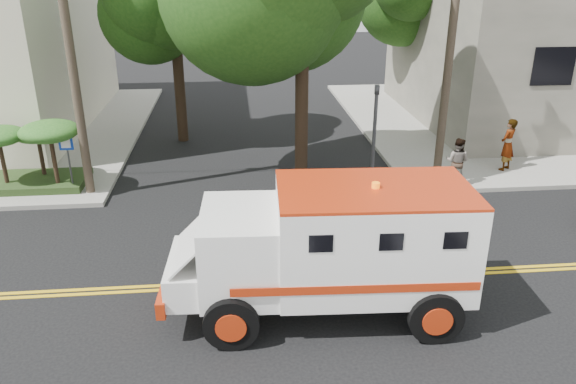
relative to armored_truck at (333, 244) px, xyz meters
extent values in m
plane|color=black|center=(-1.24, 1.31, -1.68)|extent=(100.00, 100.00, 0.00)
cube|color=gray|center=(12.26, 14.81, -1.61)|extent=(17.00, 17.00, 0.15)
cube|color=#656256|center=(13.76, 15.31, 1.47)|extent=(14.00, 12.00, 6.00)
cylinder|color=#382D23|center=(-6.84, 7.31, 2.82)|extent=(0.28, 0.28, 9.00)
cylinder|color=#382D23|center=(5.06, 7.51, 2.82)|extent=(0.28, 0.28, 9.00)
cylinder|color=black|center=(0.26, 7.81, 1.82)|extent=(0.44, 0.44, 7.00)
cylinder|color=black|center=(-4.24, 13.31, 1.12)|extent=(0.44, 0.44, 5.60)
sphere|color=#1A3E10|center=(-4.24, 13.31, 3.92)|extent=(3.92, 3.92, 3.92)
cylinder|color=black|center=(7.26, 17.31, 1.29)|extent=(0.44, 0.44, 5.95)
cylinder|color=#3F3F42|center=(2.56, 6.91, 0.12)|extent=(0.12, 0.12, 3.60)
imported|color=#3F3F42|center=(2.56, 6.91, 1.47)|extent=(0.15, 0.18, 0.90)
cylinder|color=#3F3F42|center=(-7.44, 7.51, -0.68)|extent=(0.06, 0.06, 2.00)
cube|color=#0C33A5|center=(-7.44, 7.45, 0.12)|extent=(0.45, 0.03, 0.45)
cube|color=#1E3314|center=(-8.74, 8.11, -1.41)|extent=(3.20, 2.00, 0.24)
cylinder|color=black|center=(-9.64, 7.81, -0.53)|extent=(0.14, 0.14, 1.52)
cylinder|color=black|center=(-8.64, 8.51, -0.61)|extent=(0.14, 0.14, 1.36)
ellipsoid|color=#1C5419|center=(-8.64, 8.51, 0.15)|extent=(1.55, 1.55, 0.54)
cylinder|color=black|center=(-7.94, 7.61, -0.45)|extent=(0.14, 0.14, 1.68)
ellipsoid|color=#1C5419|center=(-7.94, 7.61, 0.49)|extent=(1.91, 1.91, 0.66)
cube|color=white|center=(0.84, -0.04, 0.13)|extent=(4.13, 2.56, 2.17)
cube|color=white|center=(-1.95, 0.09, -0.08)|extent=(1.75, 2.35, 1.76)
cube|color=black|center=(-2.75, 0.13, 0.38)|extent=(0.14, 1.76, 0.72)
cube|color=white|center=(-3.03, 0.14, -0.60)|extent=(1.02, 2.11, 0.72)
cube|color=#B32A0D|center=(-3.55, 0.16, -0.86)|extent=(0.29, 2.23, 0.36)
cube|color=#B32A0D|center=(0.84, -0.04, 1.24)|extent=(4.13, 2.56, 0.06)
cylinder|color=black|center=(-2.21, -1.06, -1.11)|extent=(1.15, 0.38, 1.14)
cylinder|color=black|center=(-2.10, 1.25, -1.11)|extent=(1.15, 0.38, 1.14)
cylinder|color=black|center=(1.92, -1.25, -1.11)|extent=(1.15, 0.38, 1.14)
cylinder|color=black|center=(2.03, 1.07, -1.11)|extent=(1.15, 0.38, 1.14)
imported|color=gray|center=(7.80, 8.02, -0.58)|extent=(0.83, 0.79, 1.91)
imported|color=gray|center=(5.45, 6.81, -0.72)|extent=(1.01, 0.97, 1.63)
camera|label=1|loc=(-1.98, -10.46, 5.60)|focal=35.00mm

